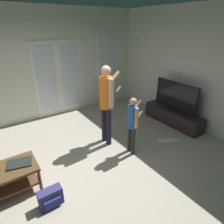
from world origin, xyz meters
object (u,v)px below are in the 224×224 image
Objects in this scene: tv_stand at (173,117)px; backpack at (51,198)px; person_adult at (107,99)px; flat_screen_tv at (176,96)px; coffee_table at (1,178)px; loose_keyboard at (168,141)px; person_child at (133,121)px; laptop_closed at (20,163)px.

tv_stand reaches higher than backpack.
person_adult reaches higher than backpack.
flat_screen_tv is 3.63× the size of backpack.
backpack is (-1.55, -0.92, -0.87)m from person_adult.
coffee_table reaches higher than tv_stand.
person_adult is (-1.87, 0.24, 0.25)m from flat_screen_tv.
flat_screen_tv reaches higher than loose_keyboard.
tv_stand is 1.32× the size of flat_screen_tv.
tv_stand is at bearing -7.35° from person_adult.
coffee_table is 0.84× the size of flat_screen_tv.
person_adult is 0.69m from person_child.
coffee_table is 0.31m from laptop_closed.
flat_screen_tv reaches higher than coffee_table.
loose_keyboard is at bearing -33.85° from person_adult.
loose_keyboard is at bearing -144.79° from flat_screen_tv.
laptop_closed is at bearing 171.52° from loose_keyboard.
loose_keyboard is (1.13, -0.76, -0.99)m from person_adult.
coffee_table is 3.96m from flat_screen_tv.
person_adult reaches higher than tv_stand.
loose_keyboard is (3.20, -0.41, -0.31)m from coffee_table.
coffee_table is 2.23× the size of loose_keyboard.
person_child is 2.02m from laptop_closed.
flat_screen_tv is at bearing 12.04° from person_child.
person_child is at bearing -6.35° from coffee_table.
flat_screen_tv is 1.90m from person_adult.
loose_keyboard is (-0.74, -0.52, -0.74)m from flat_screen_tv.
backpack is (-3.42, -0.68, -0.06)m from tv_stand.
coffee_table is at bearing -178.44° from flat_screen_tv.
backpack is at bearing -169.56° from person_child.
coffee_table is 2.20m from person_adult.
laptop_closed is at bearing -178.66° from flat_screen_tv.
coffee_table is at bearing 131.84° from backpack.
person_adult is (-1.87, 0.24, 0.81)m from tv_stand.
coffee_table is at bearing -178.50° from tv_stand.
loose_keyboard is at bearing 3.38° from backpack.
person_adult is at bearing 9.47° from coffee_table.
backpack is at bearing -53.89° from laptop_closed.
loose_keyboard is at bearing -7.38° from coffee_table.
backpack is (-1.74, -0.32, -0.57)m from person_child.
loose_keyboard is (-0.74, -0.52, -0.18)m from tv_stand.
tv_stand is at bearing -65.00° from flat_screen_tv.
loose_keyboard is 1.31× the size of laptop_closed.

